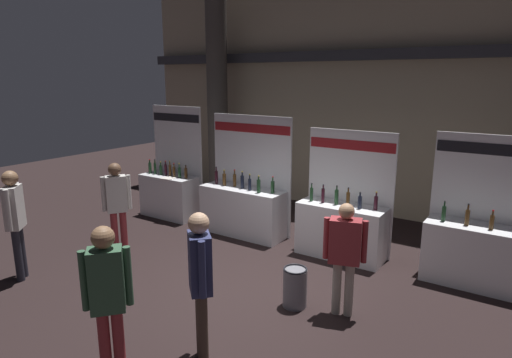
{
  "coord_description": "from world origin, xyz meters",
  "views": [
    {
      "loc": [
        3.61,
        -5.11,
        3.25
      ],
      "look_at": [
        -0.74,
        1.38,
        1.42
      ],
      "focal_mm": 30.6,
      "sensor_mm": 36.0,
      "label": 1
    }
  ],
  "objects_px": {
    "visitor_3": "(200,274)",
    "visitor_4": "(345,249)",
    "exhibitor_booth_2": "(342,225)",
    "visitor_0": "(107,292)",
    "exhibitor_booth_3": "(476,249)",
    "exhibitor_booth_0": "(171,190)",
    "visitor_1": "(117,201)",
    "visitor_2": "(15,216)",
    "trash_bin": "(295,287)",
    "exhibitor_booth_1": "(244,206)"
  },
  "relations": [
    {
      "from": "exhibitor_booth_0",
      "to": "trash_bin",
      "type": "distance_m",
      "value": 4.97
    },
    {
      "from": "visitor_3",
      "to": "visitor_4",
      "type": "relative_size",
      "value": 1.12
    },
    {
      "from": "visitor_2",
      "to": "visitor_3",
      "type": "distance_m",
      "value": 3.86
    },
    {
      "from": "exhibitor_booth_1",
      "to": "exhibitor_booth_3",
      "type": "distance_m",
      "value": 4.41
    },
    {
      "from": "visitor_0",
      "to": "visitor_3",
      "type": "distance_m",
      "value": 1.0
    },
    {
      "from": "exhibitor_booth_2",
      "to": "exhibitor_booth_3",
      "type": "distance_m",
      "value": 2.22
    },
    {
      "from": "visitor_1",
      "to": "visitor_4",
      "type": "relative_size",
      "value": 1.08
    },
    {
      "from": "exhibitor_booth_0",
      "to": "visitor_0",
      "type": "xyz_separation_m",
      "value": [
        3.65,
        -4.6,
        0.44
      ]
    },
    {
      "from": "exhibitor_booth_2",
      "to": "visitor_1",
      "type": "bearing_deg",
      "value": -146.93
    },
    {
      "from": "visitor_0",
      "to": "visitor_2",
      "type": "xyz_separation_m",
      "value": [
        -3.32,
        0.8,
        0.02
      ]
    },
    {
      "from": "exhibitor_booth_3",
      "to": "visitor_4",
      "type": "bearing_deg",
      "value": -124.37
    },
    {
      "from": "visitor_1",
      "to": "visitor_2",
      "type": "relative_size",
      "value": 0.96
    },
    {
      "from": "exhibitor_booth_0",
      "to": "exhibitor_booth_2",
      "type": "xyz_separation_m",
      "value": [
        4.33,
        0.0,
        -0.03
      ]
    },
    {
      "from": "trash_bin",
      "to": "visitor_1",
      "type": "bearing_deg",
      "value": -177.43
    },
    {
      "from": "visitor_1",
      "to": "visitor_3",
      "type": "distance_m",
      "value": 3.63
    },
    {
      "from": "exhibitor_booth_1",
      "to": "visitor_2",
      "type": "distance_m",
      "value": 4.21
    },
    {
      "from": "exhibitor_booth_0",
      "to": "visitor_4",
      "type": "xyz_separation_m",
      "value": [
        5.16,
        -1.91,
        0.34
      ]
    },
    {
      "from": "exhibitor_booth_2",
      "to": "visitor_0",
      "type": "bearing_deg",
      "value": -98.47
    },
    {
      "from": "visitor_4",
      "to": "visitor_0",
      "type": "bearing_deg",
      "value": 43.11
    },
    {
      "from": "exhibitor_booth_0",
      "to": "visitor_2",
      "type": "xyz_separation_m",
      "value": [
        0.33,
        -3.8,
        0.46
      ]
    },
    {
      "from": "exhibitor_booth_3",
      "to": "visitor_0",
      "type": "distance_m",
      "value": 5.56
    },
    {
      "from": "trash_bin",
      "to": "visitor_2",
      "type": "relative_size",
      "value": 0.32
    },
    {
      "from": "exhibitor_booth_0",
      "to": "visitor_3",
      "type": "distance_m",
      "value": 5.64
    },
    {
      "from": "visitor_4",
      "to": "exhibitor_booth_2",
      "type": "bearing_deg",
      "value": -84.01
    },
    {
      "from": "exhibitor_booth_2",
      "to": "visitor_4",
      "type": "xyz_separation_m",
      "value": [
        0.83,
        -1.91,
        0.38
      ]
    },
    {
      "from": "trash_bin",
      "to": "visitor_2",
      "type": "distance_m",
      "value": 4.59
    },
    {
      "from": "exhibitor_booth_0",
      "to": "exhibitor_booth_2",
      "type": "relative_size",
      "value": 1.12
    },
    {
      "from": "exhibitor_booth_3",
      "to": "trash_bin",
      "type": "height_order",
      "value": "exhibitor_booth_3"
    },
    {
      "from": "exhibitor_booth_3",
      "to": "visitor_1",
      "type": "height_order",
      "value": "exhibitor_booth_3"
    },
    {
      "from": "exhibitor_booth_2",
      "to": "visitor_2",
      "type": "relative_size",
      "value": 1.27
    },
    {
      "from": "exhibitor_booth_2",
      "to": "visitor_0",
      "type": "height_order",
      "value": "exhibitor_booth_2"
    },
    {
      "from": "visitor_4",
      "to": "visitor_3",
      "type": "bearing_deg",
      "value": 44.63
    },
    {
      "from": "visitor_1",
      "to": "visitor_2",
      "type": "bearing_deg",
      "value": -164.8
    },
    {
      "from": "exhibitor_booth_3",
      "to": "visitor_1",
      "type": "bearing_deg",
      "value": -157.34
    },
    {
      "from": "visitor_2",
      "to": "exhibitor_booth_0",
      "type": "bearing_deg",
      "value": -38.32
    },
    {
      "from": "trash_bin",
      "to": "visitor_2",
      "type": "bearing_deg",
      "value": -157.61
    },
    {
      "from": "exhibitor_booth_1",
      "to": "visitor_3",
      "type": "bearing_deg",
      "value": -61.28
    },
    {
      "from": "exhibitor_booth_0",
      "to": "visitor_1",
      "type": "relative_size",
      "value": 1.48
    },
    {
      "from": "exhibitor_booth_2",
      "to": "visitor_1",
      "type": "xyz_separation_m",
      "value": [
        -3.45,
        -2.25,
        0.44
      ]
    },
    {
      "from": "visitor_0",
      "to": "visitor_1",
      "type": "xyz_separation_m",
      "value": [
        -2.76,
        2.35,
        -0.04
      ]
    },
    {
      "from": "visitor_1",
      "to": "visitor_4",
      "type": "distance_m",
      "value": 4.29
    },
    {
      "from": "exhibitor_booth_2",
      "to": "visitor_4",
      "type": "relative_size",
      "value": 1.43
    },
    {
      "from": "trash_bin",
      "to": "exhibitor_booth_1",
      "type": "bearing_deg",
      "value": 139.01
    },
    {
      "from": "visitor_2",
      "to": "visitor_4",
      "type": "distance_m",
      "value": 5.19
    },
    {
      "from": "visitor_2",
      "to": "visitor_3",
      "type": "height_order",
      "value": "visitor_2"
    },
    {
      "from": "visitor_0",
      "to": "visitor_1",
      "type": "relative_size",
      "value": 1.02
    },
    {
      "from": "exhibitor_booth_0",
      "to": "visitor_3",
      "type": "height_order",
      "value": "exhibitor_booth_0"
    },
    {
      "from": "exhibitor_booth_2",
      "to": "visitor_2",
      "type": "height_order",
      "value": "exhibitor_booth_2"
    },
    {
      "from": "exhibitor_booth_2",
      "to": "visitor_4",
      "type": "distance_m",
      "value": 2.12
    },
    {
      "from": "exhibitor_booth_3",
      "to": "visitor_4",
      "type": "xyz_separation_m",
      "value": [
        -1.39,
        -2.03,
        0.37
      ]
    }
  ]
}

